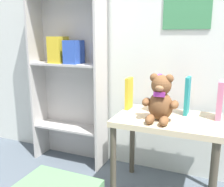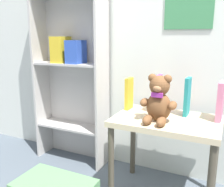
% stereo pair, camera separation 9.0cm
% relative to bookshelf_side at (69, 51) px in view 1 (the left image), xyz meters
% --- Properties ---
extents(wall_back, '(4.80, 0.07, 2.50)m').
position_rel_bookshelf_side_xyz_m(wall_back, '(0.78, 0.13, 0.29)').
color(wall_back, silver).
rests_on(wall_back, ground_plane).
extents(bookshelf_side, '(0.63, 0.22, 1.70)m').
position_rel_bookshelf_side_xyz_m(bookshelf_side, '(0.00, 0.00, 0.00)').
color(bookshelf_side, '#BCB7B2').
rests_on(bookshelf_side, ground_plane).
extents(display_table, '(0.66, 0.45, 0.56)m').
position_rel_bookshelf_side_xyz_m(display_table, '(0.87, -0.23, -0.48)').
color(display_table, beige).
rests_on(display_table, ground_plane).
extents(teddy_bear, '(0.22, 0.20, 0.29)m').
position_rel_bookshelf_side_xyz_m(teddy_bear, '(0.83, -0.31, -0.26)').
color(teddy_bear, brown).
rests_on(teddy_bear, display_table).
extents(book_standing_yellow, '(0.03, 0.10, 0.23)m').
position_rel_bookshelf_side_xyz_m(book_standing_yellow, '(0.57, -0.13, -0.28)').
color(book_standing_yellow, gold).
rests_on(book_standing_yellow, display_table).
extents(book_standing_purple, '(0.03, 0.14, 0.25)m').
position_rel_bookshelf_side_xyz_m(book_standing_purple, '(0.77, -0.10, -0.27)').
color(book_standing_purple, purple).
rests_on(book_standing_purple, display_table).
extents(book_standing_teal, '(0.03, 0.11, 0.25)m').
position_rel_bookshelf_side_xyz_m(book_standing_teal, '(0.97, -0.11, -0.27)').
color(book_standing_teal, teal).
rests_on(book_standing_teal, display_table).
extents(book_standing_pink, '(0.04, 0.14, 0.24)m').
position_rel_bookshelf_side_xyz_m(book_standing_pink, '(1.17, -0.12, -0.28)').
color(book_standing_pink, '#D17093').
rests_on(book_standing_pink, display_table).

